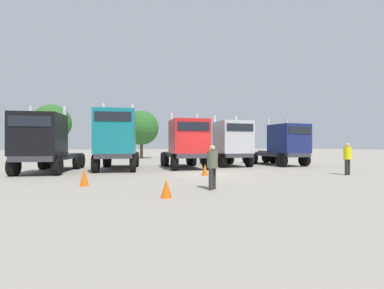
{
  "coord_description": "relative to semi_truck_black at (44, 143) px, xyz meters",
  "views": [
    {
      "loc": [
        -6.78,
        -14.24,
        1.65
      ],
      "look_at": [
        1.09,
        4.91,
        1.72
      ],
      "focal_mm": 25.16,
      "sensor_mm": 36.0,
      "label": 1
    }
  ],
  "objects": [
    {
      "name": "ground",
      "position": [
        8.81,
        -3.63,
        -1.78
      ],
      "size": [
        200.0,
        200.0,
        0.0
      ],
      "primitive_type": "plane",
      "color": "gray"
    },
    {
      "name": "semi_truck_black",
      "position": [
        0.0,
        0.0,
        0.0
      ],
      "size": [
        3.92,
        6.73,
        4.04
      ],
      "rotation": [
        0.0,
        0.0,
        -1.81
      ],
      "color": "#333338",
      "rests_on": "ground"
    },
    {
      "name": "semi_truck_teal",
      "position": [
        4.15,
        0.23,
        0.23
      ],
      "size": [
        3.92,
        6.85,
        4.47
      ],
      "rotation": [
        0.0,
        0.0,
        -1.8
      ],
      "color": "#333338",
      "rests_on": "ground"
    },
    {
      "name": "semi_truck_red",
      "position": [
        8.87,
        -0.24,
        0.02
      ],
      "size": [
        3.26,
        6.14,
        3.99
      ],
      "rotation": [
        0.0,
        0.0,
        -1.7
      ],
      "color": "#333338",
      "rests_on": "ground"
    },
    {
      "name": "semi_truck_silver",
      "position": [
        12.88,
        0.65,
        0.07
      ],
      "size": [
        3.18,
        6.13,
        4.09
      ],
      "rotation": [
        0.0,
        0.0,
        -1.69
      ],
      "color": "#333338",
      "rests_on": "ground"
    },
    {
      "name": "semi_truck_navy",
      "position": [
        17.22,
        -0.44,
        -0.05
      ],
      "size": [
        2.69,
        6.19,
        3.91
      ],
      "rotation": [
        0.0,
        0.0,
        -1.59
      ],
      "color": "#333338",
      "rests_on": "ground"
    },
    {
      "name": "visitor_in_hivis",
      "position": [
        15.75,
        -7.31,
        -0.73
      ],
      "size": [
        0.49,
        0.49,
        1.8
      ],
      "rotation": [
        0.0,
        0.0,
        4.99
      ],
      "color": "#252525",
      "rests_on": "ground"
    },
    {
      "name": "visitor_with_camera",
      "position": [
        6.55,
        -8.87,
        -0.82
      ],
      "size": [
        0.56,
        0.56,
        1.66
      ],
      "rotation": [
        0.0,
        0.0,
        5.4
      ],
      "color": "#2C2C2C",
      "rests_on": "ground"
    },
    {
      "name": "traffic_cone_near",
      "position": [
        2.13,
        -6.12,
        -1.42
      ],
      "size": [
        0.36,
        0.36,
        0.71
      ],
      "primitive_type": "cone",
      "color": "#F2590C",
      "rests_on": "ground"
    },
    {
      "name": "traffic_cone_mid",
      "position": [
        8.28,
        -4.52,
        -1.46
      ],
      "size": [
        0.36,
        0.36,
        0.63
      ],
      "primitive_type": "cone",
      "color": "#F2590C",
      "rests_on": "ground"
    },
    {
      "name": "traffic_cone_far",
      "position": [
        4.5,
        -9.73,
        -1.48
      ],
      "size": [
        0.36,
        0.36,
        0.6
      ],
      "primitive_type": "cone",
      "color": "#F2590C",
      "rests_on": "ground"
    },
    {
      "name": "oak_far_left",
      "position": [
        -1.0,
        15.45,
        2.36
      ],
      "size": [
        4.05,
        4.05,
        6.17
      ],
      "color": "#4C3823",
      "rests_on": "ground"
    },
    {
      "name": "oak_far_centre",
      "position": [
        9.02,
        15.95,
        2.09
      ],
      "size": [
        4.32,
        4.32,
        6.04
      ],
      "color": "#4C3823",
      "rests_on": "ground"
    },
    {
      "name": "oak_far_right",
      "position": [
        16.66,
        17.86,
        1.8
      ],
      "size": [
        3.31,
        3.31,
        5.25
      ],
      "color": "#4C3823",
      "rests_on": "ground"
    }
  ]
}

